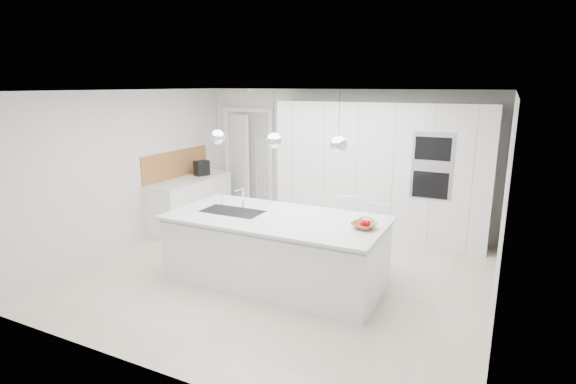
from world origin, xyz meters
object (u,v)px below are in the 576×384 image
at_px(bar_stool_right, 376,240).
at_px(fruit_bowl, 364,225).
at_px(espresso_machine, 202,168).
at_px(island_base, 275,252).
at_px(bar_stool_left, 345,233).

bearing_deg(bar_stool_right, fruit_bowl, -80.33).
bearing_deg(bar_stool_right, espresso_machine, 170.91).
height_order(espresso_machine, bar_stool_right, espresso_machine).
bearing_deg(fruit_bowl, espresso_machine, 154.44).
distance_m(island_base, fruit_bowl, 1.28).
xyz_separation_m(island_base, fruit_bowl, (1.18, 0.07, 0.51)).
bearing_deg(island_base, fruit_bowl, 3.44).
bearing_deg(espresso_machine, fruit_bowl, -4.46).
bearing_deg(fruit_bowl, island_base, -176.56).
bearing_deg(fruit_bowl, bar_stool_right, 94.05).
height_order(island_base, bar_stool_right, bar_stool_right).
xyz_separation_m(espresso_machine, bar_stool_left, (3.19, -0.96, -0.53)).
distance_m(island_base, bar_stool_left, 1.11).
height_order(espresso_machine, bar_stool_left, espresso_machine).
relative_size(fruit_bowl, espresso_machine, 1.04).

